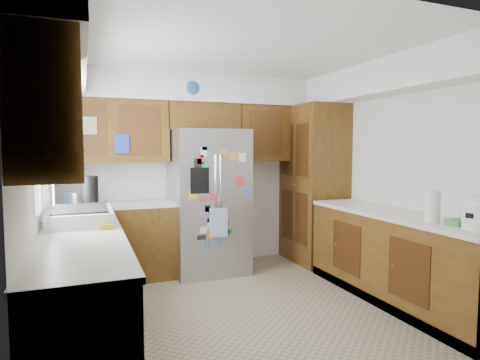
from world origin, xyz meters
name	(u,v)px	position (x,y,z in m)	size (l,w,h in m)	color
floor	(244,305)	(0.00, 0.00, 0.00)	(3.60, 3.60, 0.00)	tan
room_shell	(222,124)	(-0.11, 0.36, 1.82)	(3.64, 3.24, 2.52)	silver
left_counter_run	(99,279)	(-1.36, 0.03, 0.43)	(1.36, 3.20, 0.92)	#482D0D
right_counter_run	(398,261)	(1.50, -0.47, 0.42)	(0.63, 2.25, 0.92)	#482D0D
pantry	(314,184)	(1.50, 1.15, 1.07)	(0.60, 0.90, 2.15)	#482D0D
fridge	(209,201)	(0.00, 1.20, 0.90)	(0.90, 0.79, 1.80)	gray
bridge_cabinet	(203,117)	(0.00, 1.43, 1.98)	(0.96, 0.34, 0.35)	#482D0D
fridge_top_items	(203,91)	(-0.02, 1.36, 2.29)	(0.67, 0.34, 0.32)	#1F5BA9
sink_assembly	(81,215)	(-1.50, 0.10, 0.99)	(0.52, 0.75, 0.37)	white
left_counter_clutter	(84,199)	(-1.46, 0.81, 1.05)	(0.35, 0.89, 0.38)	black
paper_towel	(433,207)	(1.38, -0.99, 1.06)	(0.12, 0.12, 0.28)	white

